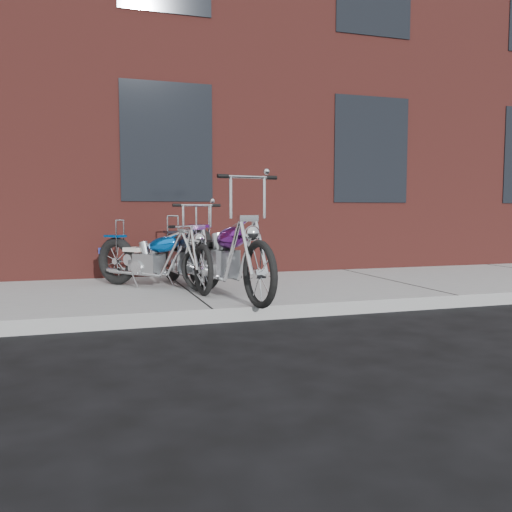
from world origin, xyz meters
name	(u,v)px	position (x,y,z in m)	size (l,w,h in m)	color
ground	(213,323)	(0.00, 0.00, 0.00)	(120.00, 120.00, 0.00)	black
sidewalk	(186,295)	(0.00, 1.50, 0.07)	(22.00, 3.00, 0.15)	gray
building_brick	(135,91)	(0.00, 8.00, 4.00)	(22.00, 10.00, 8.00)	maroon
chopper_purple	(224,258)	(0.33, 0.80, 0.60)	(0.65, 2.46, 1.38)	black
chopper_blue	(153,260)	(-0.39, 1.73, 0.52)	(1.43, 1.57, 0.88)	black
chopper_third	(185,258)	(0.02, 1.69, 0.54)	(0.52, 2.15, 1.09)	black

